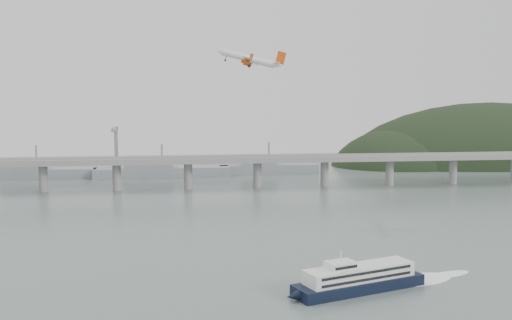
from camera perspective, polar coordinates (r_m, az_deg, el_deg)
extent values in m
plane|color=#566461|center=(239.51, 1.74, -10.02)|extent=(900.00, 900.00, 0.00)
cube|color=gray|center=(431.15, -2.51, -0.05)|extent=(800.00, 22.00, 2.20)
cube|color=gray|center=(420.54, -2.38, 0.06)|extent=(800.00, 0.60, 1.80)
cube|color=gray|center=(441.34, -2.63, 0.35)|extent=(800.00, 0.60, 1.80)
cylinder|color=gray|center=(440.76, -19.59, -1.65)|extent=(6.00, 6.00, 21.00)
cylinder|color=gray|center=(432.97, -13.11, -1.58)|extent=(6.00, 6.00, 21.00)
cylinder|color=gray|center=(430.89, -6.48, -1.50)|extent=(6.00, 6.00, 21.00)
cylinder|color=gray|center=(434.58, 0.13, -1.39)|extent=(6.00, 6.00, 21.00)
cylinder|color=gray|center=(443.92, 6.54, -1.27)|extent=(6.00, 6.00, 21.00)
cylinder|color=gray|center=(458.54, 12.61, -1.15)|extent=(6.00, 6.00, 21.00)
cylinder|color=gray|center=(477.98, 18.25, -1.02)|extent=(6.00, 6.00, 21.00)
ellipsoid|color=black|center=(641.63, 21.20, -1.83)|extent=(320.00, 150.00, 156.00)
ellipsoid|color=black|center=(591.91, 13.59, -1.64)|extent=(140.00, 110.00, 96.00)
cube|color=slate|center=(513.54, -20.13, -1.22)|extent=(95.67, 20.15, 8.00)
cube|color=slate|center=(514.80, -21.19, -0.35)|extent=(33.90, 15.02, 8.00)
cylinder|color=slate|center=(511.83, -20.20, 0.56)|extent=(1.60, 1.60, 14.00)
cube|color=slate|center=(496.17, -8.92, -1.16)|extent=(110.55, 21.43, 8.00)
cube|color=slate|center=(495.63, -10.20, -0.26)|extent=(39.01, 16.73, 8.00)
cylinder|color=slate|center=(494.39, -8.95, 0.68)|extent=(1.60, 1.60, 14.00)
cube|color=slate|center=(511.74, 1.24, -0.87)|extent=(85.00, 13.60, 8.00)
cube|color=slate|center=(509.61, 0.29, 0.01)|extent=(29.75, 11.90, 8.00)
cylinder|color=slate|center=(510.02, 1.24, 0.92)|extent=(1.60, 1.60, 14.00)
cube|color=slate|center=(531.73, -13.17, 0.97)|extent=(3.00, 3.00, 40.00)
cube|color=slate|center=(520.51, -13.32, 2.85)|extent=(3.00, 28.00, 3.00)
cube|color=black|center=(213.07, 9.77, -11.64)|extent=(49.36, 26.65, 3.86)
cone|color=black|center=(199.46, 3.57, -12.81)|extent=(5.82, 5.22, 3.86)
cube|color=silver|center=(211.79, 9.79, -10.52)|extent=(41.44, 22.31, 4.82)
cube|color=black|center=(207.70, 10.61, -10.51)|extent=(34.70, 12.08, 0.96)
cube|color=black|center=(208.37, 10.59, -11.12)|extent=(34.70, 12.08, 0.96)
cube|color=black|center=(215.21, 9.02, -9.89)|extent=(34.70, 12.08, 0.96)
cube|color=black|center=(215.86, 9.01, -10.48)|extent=(34.70, 12.08, 0.96)
cube|color=silver|center=(206.45, 8.06, -9.87)|extent=(11.32, 9.52, 2.51)
cube|color=black|center=(203.75, 8.61, -10.10)|extent=(8.24, 2.94, 0.96)
cylinder|color=silver|center=(205.62, 8.07, -9.05)|extent=(0.61, 0.61, 3.86)
ellipsoid|color=white|center=(230.00, 15.30, -10.92)|extent=(30.78, 22.18, 0.19)
ellipsoid|color=white|center=(238.90, 17.76, -10.35)|extent=(21.96, 13.35, 0.19)
cylinder|color=white|center=(320.39, -0.70, 9.64)|extent=(27.79, 10.92, 10.33)
cone|color=white|center=(322.57, -3.47, 10.30)|extent=(5.52, 4.68, 4.49)
cone|color=white|center=(319.01, 2.20, 9.01)|extent=(6.21, 4.51, 4.73)
cube|color=white|center=(320.20, -0.57, 9.42)|extent=(11.71, 34.08, 3.27)
cube|color=white|center=(319.13, 2.06, 9.17)|extent=(5.51, 12.33, 1.63)
cube|color=#CE420E|center=(319.38, 2.38, 9.70)|extent=(5.92, 1.30, 7.37)
cylinder|color=#CE420E|center=(325.67, -0.80, 9.15)|extent=(5.05, 3.42, 3.27)
cylinder|color=black|center=(325.91, -1.16, 9.23)|extent=(1.39, 2.39, 2.31)
cube|color=white|center=(325.74, -0.76, 9.32)|extent=(2.70, 0.77, 1.78)
cylinder|color=#CE420E|center=(314.84, -0.99, 9.35)|extent=(5.05, 3.42, 3.27)
cylinder|color=black|center=(315.09, -1.36, 9.44)|extent=(1.39, 2.39, 2.31)
cube|color=white|center=(314.92, -0.94, 9.52)|extent=(2.70, 0.77, 1.78)
cylinder|color=black|center=(322.62, -0.61, 9.07)|extent=(1.01, 0.43, 2.41)
cylinder|color=black|center=(322.53, -0.66, 8.88)|extent=(1.39, 0.62, 1.35)
cylinder|color=black|center=(317.49, -0.69, 9.16)|extent=(1.01, 0.43, 2.41)
cylinder|color=black|center=(317.41, -0.74, 8.97)|extent=(1.39, 0.62, 1.35)
cylinder|color=black|center=(321.73, -2.90, 9.66)|extent=(1.01, 0.43, 2.41)
cylinder|color=black|center=(321.64, -2.95, 9.47)|extent=(1.39, 0.62, 1.35)
cube|color=#CE420E|center=(336.84, 0.06, 9.23)|extent=(2.14, 0.54, 2.71)
cube|color=#CE420E|center=(303.35, -0.42, 9.89)|extent=(2.14, 0.54, 2.71)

